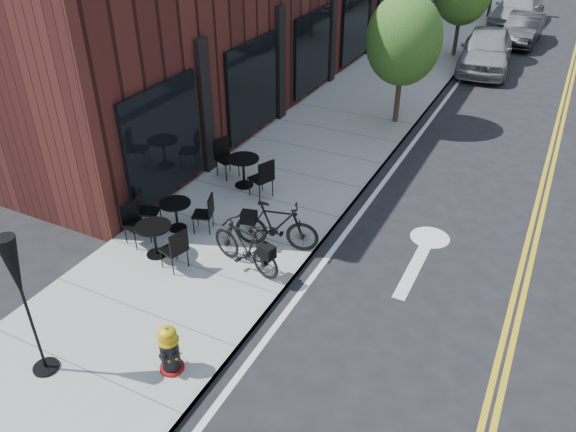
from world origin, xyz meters
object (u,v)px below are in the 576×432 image
Objects in this scene: bicycle_left at (245,246)px; bistro_set_a at (154,236)px; patio_umbrella at (17,279)px; bicycle_right at (276,226)px; bistro_set_b at (176,212)px; bistro_set_c at (243,168)px; parked_car_a at (486,49)px; parked_car_c at (518,9)px; parked_car_b at (523,29)px; fire_hydrant at (169,349)px.

bistro_set_a is (-1.84, -0.46, -0.06)m from bicycle_left.
bicycle_right is at bearing 69.49° from patio_umbrella.
bistro_set_c is (0.31, 2.33, 0.07)m from bistro_set_b.
bicycle_left is 0.98× the size of bicycle_right.
bicycle_left reaches higher than bistro_set_a.
bistro_set_c is (-1.96, 1.98, -0.03)m from bicycle_right.
bistro_set_a is at bearing 109.19° from bicycle_right.
parked_car_a reaches higher than bicycle_left.
bicycle_left is 23.96m from parked_car_c.
bistro_set_a is at bearing -108.12° from parked_car_a.
parked_car_b is (2.33, 19.29, 0.00)m from bicycle_right.
bistro_set_c is 0.40× the size of parked_car_a.
parked_car_a is (3.48, 12.63, 0.17)m from bistro_set_c.
patio_umbrella reaches higher than bicycle_left.
patio_umbrella is at bearing -93.37° from parked_car_c.
fire_hydrant is 3.69m from bicycle_right.
fire_hydrant is 2.83m from bicycle_left.
fire_hydrant is at bearing -31.76° from bistro_set_a.
parked_car_b is 3.80m from parked_car_c.
fire_hydrant is at bearing -99.97° from parked_car_a.
parked_car_c is (3.65, 24.35, 0.16)m from bistro_set_a.
bistro_set_c is 0.37× the size of parked_car_c.
fire_hydrant reaches higher than bistro_set_b.
parked_car_b is (2.55, 20.17, 0.01)m from bicycle_left.
bistro_set_a is 21.09m from parked_car_b.
bicycle_right is at bearing 179.76° from bicycle_left.
parked_car_c is (1.52, 26.71, 0.19)m from fire_hydrant.
bicycle_left is 3.34m from bistro_set_c.
parked_car_c is (1.59, 23.02, 0.08)m from bicycle_right.
bicycle_left is (-0.29, 2.81, 0.10)m from fire_hydrant.
bicycle_right is at bearing -101.38° from parked_car_a.
fire_hydrant is 0.48× the size of bistro_set_c.
fire_hydrant is 0.51× the size of bicycle_right.
bicycle_left is at bearing 30.01° from bistro_set_a.
parked_car_b is 0.78× the size of parked_car_c.
bistro_set_c is (-1.73, 2.86, -0.02)m from bicycle_left.
bicycle_left is 1.90m from bistro_set_a.
bistro_set_c is at bearing -110.83° from parked_car_a.
parked_car_b is (4.59, 19.64, 0.10)m from bistro_set_b.
parked_car_c is (0.06, 8.40, -0.06)m from parked_car_a.
bicycle_right is 2.46m from bistro_set_a.
parked_car_c reaches higher than bistro_set_a.
parked_car_b reaches higher than bicycle_left.
parked_car_a is at bearing 55.22° from bistro_set_b.
patio_umbrella reaches higher than bistro_set_a.
bicycle_left is at bearing 68.11° from patio_umbrella.
bicycle_left reaches higher than bistro_set_c.
bicycle_right reaches higher than fire_hydrant.
patio_umbrella reaches higher than parked_car_c.
parked_car_c is at bearing 84.15° from parked_car_a.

